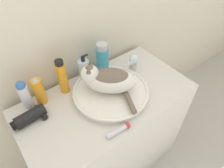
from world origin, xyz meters
name	(u,v)px	position (x,y,z in m)	size (l,w,h in m)	color
wall_back	(70,13)	(0.00, 0.58, 1.20)	(8.00, 0.05, 2.40)	beige
vanity_counter	(108,135)	(0.00, 0.26, 0.41)	(1.02, 0.53, 0.81)	beige
sink_basin	(111,91)	(0.03, 0.27, 0.84)	(0.44, 0.44, 0.05)	white
cat	(108,79)	(0.02, 0.28, 0.94)	(0.31, 0.37, 0.17)	silver
faucet	(133,62)	(0.27, 0.35, 0.89)	(0.15, 0.08, 0.13)	silver
mouthwash_bottle	(103,59)	(0.11, 0.46, 0.92)	(0.08, 0.08, 0.22)	teal
shampoo_bottle_tall	(62,77)	(-0.16, 0.46, 0.92)	(0.05, 0.05, 0.22)	orange
spray_bottle_trigger	(39,91)	(-0.30, 0.46, 0.90)	(0.06, 0.06, 0.18)	orange
soap_pump_bottle	(84,71)	(-0.02, 0.46, 0.89)	(0.07, 0.07, 0.19)	silver
lotion_bottle_white	(25,96)	(-0.38, 0.46, 0.91)	(0.05, 0.05, 0.20)	silver
cream_tube	(118,130)	(-0.09, 0.04, 0.83)	(0.13, 0.04, 0.03)	silver
hair_dryer	(31,116)	(-0.40, 0.37, 0.84)	(0.18, 0.10, 0.06)	black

